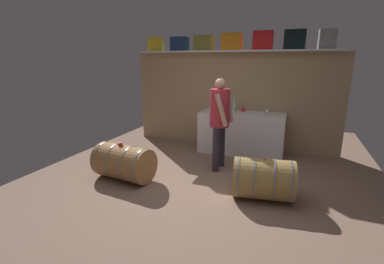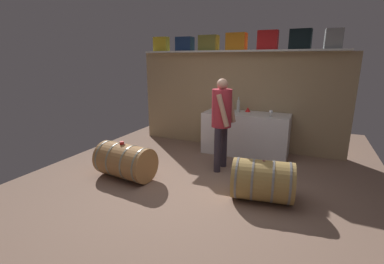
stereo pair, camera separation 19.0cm
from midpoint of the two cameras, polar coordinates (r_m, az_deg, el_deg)
The scene contains 19 objects.
ground_plane at distance 4.57m, azimuth 1.32°, elevation -9.57°, with size 5.62×8.20×0.02m, color #876958.
back_wall_panel at distance 6.03m, azimuth 7.42°, elevation 6.43°, with size 4.42×0.10×2.03m, color tan.
high_shelf_board at distance 5.82m, azimuth 7.40°, elevation 16.30°, with size 4.07×0.40×0.03m, color silver.
toolcase_yellow at distance 6.47m, azimuth -8.39°, elevation 17.59°, with size 0.32×0.19×0.30m, color gold.
toolcase_navy at distance 6.21m, azimuth -3.47°, elevation 17.77°, with size 0.35×0.25×0.29m, color navy.
toolcase_olive at distance 6.00m, azimuth 1.54°, elevation 17.98°, with size 0.39×0.24×0.31m, color olive.
toolcase_orange at distance 5.84m, azimuth 7.30°, elevation 18.08°, with size 0.39×0.25×0.33m, color orange.
toolcase_red at distance 5.72m, azimuth 13.55°, elevation 17.99°, with size 0.37×0.24×0.35m, color red.
toolcase_black at distance 5.67m, azimuth 19.65°, elevation 17.61°, with size 0.37×0.24×0.36m, color black.
toolcase_grey at distance 5.67m, azimuth 25.35°, elevation 17.01°, with size 0.28×0.24×0.34m, color gray.
work_cabinet at distance 5.70m, azimuth 9.30°, elevation -0.20°, with size 1.69×0.67×0.84m, color white.
wine_bottle_clear at distance 5.70m, azimuth 7.80°, elevation 5.55°, with size 0.07×0.07×0.31m.
wine_bottle_amber at distance 5.89m, azimuth 5.28°, elevation 5.87°, with size 0.07×0.07×0.29m.
wine_glass at distance 5.40m, azimuth 14.32°, elevation 4.19°, with size 0.07×0.07×0.13m.
red_funnel at distance 5.78m, azimuth 9.71°, elevation 4.73°, with size 0.11×0.11×0.09m, color red.
wine_barrel_near at distance 4.58m, azimuth -15.10°, elevation -6.10°, with size 0.99×0.66×0.57m.
wine_barrel_far at distance 3.93m, azimuth 13.25°, elevation -9.49°, with size 0.88×0.66×0.58m.
tasting_cup at distance 4.51m, azimuth -15.84°, elevation -2.39°, with size 0.07×0.07×0.04m, color red.
winemaker_pouring at distance 4.68m, azimuth 4.67°, elevation 3.57°, with size 0.37×0.48×1.58m.
Camera 1 is at (1.30, -3.34, 1.87)m, focal length 25.70 mm.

